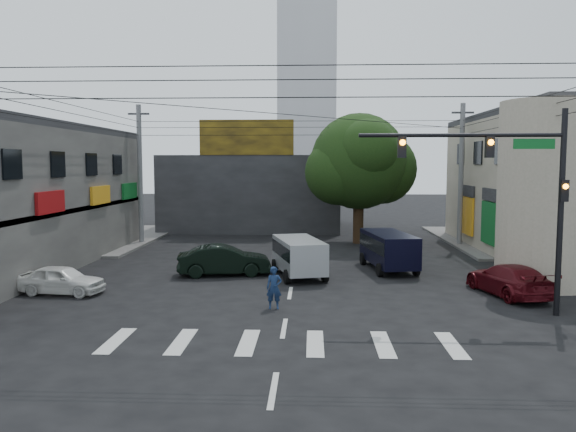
# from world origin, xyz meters

# --- Properties ---
(ground) EXTENTS (160.00, 160.00, 0.00)m
(ground) POSITION_xyz_m (0.00, 0.00, 0.00)
(ground) COLOR black
(ground) RESTS_ON ground
(sidewalk_far_left) EXTENTS (16.00, 16.00, 0.15)m
(sidewalk_far_left) POSITION_xyz_m (-18.00, 18.00, 0.07)
(sidewalk_far_left) COLOR #514F4C
(sidewalk_far_left) RESTS_ON ground
(sidewalk_far_right) EXTENTS (16.00, 16.00, 0.15)m
(sidewalk_far_right) POSITION_xyz_m (18.00, 18.00, 0.07)
(sidewalk_far_right) COLOR #514F4C
(sidewalk_far_right) RESTS_ON ground
(corner_column) EXTENTS (4.00, 4.00, 8.00)m
(corner_column) POSITION_xyz_m (11.00, 4.00, 4.00)
(corner_column) COLOR gray
(corner_column) RESTS_ON ground
(building_far) EXTENTS (14.00, 10.00, 6.00)m
(building_far) POSITION_xyz_m (-4.00, 26.00, 3.00)
(building_far) COLOR #232326
(building_far) RESTS_ON ground
(billboard) EXTENTS (7.00, 0.30, 2.60)m
(billboard) POSITION_xyz_m (-4.00, 21.10, 7.30)
(billboard) COLOR olive
(billboard) RESTS_ON building_far
(tower_distant) EXTENTS (9.00, 9.00, 44.00)m
(tower_distant) POSITION_xyz_m (0.00, 70.00, 22.00)
(tower_distant) COLOR silver
(tower_distant) RESTS_ON ground
(street_tree) EXTENTS (6.40, 6.40, 8.70)m
(street_tree) POSITION_xyz_m (4.00, 17.00, 5.47)
(street_tree) COLOR black
(street_tree) RESTS_ON ground
(traffic_gantry) EXTENTS (7.10, 0.35, 7.20)m
(traffic_gantry) POSITION_xyz_m (7.82, -1.00, 4.83)
(traffic_gantry) COLOR black
(traffic_gantry) RESTS_ON ground
(utility_pole_far_left) EXTENTS (0.32, 0.32, 9.20)m
(utility_pole_far_left) POSITION_xyz_m (-10.50, 16.00, 4.60)
(utility_pole_far_left) COLOR #59595B
(utility_pole_far_left) RESTS_ON ground
(utility_pole_far_right) EXTENTS (0.32, 0.32, 9.20)m
(utility_pole_far_right) POSITION_xyz_m (10.50, 16.00, 4.60)
(utility_pole_far_right) COLOR #59595B
(utility_pole_far_right) RESTS_ON ground
(dark_sedan) EXTENTS (2.99, 4.91, 1.45)m
(dark_sedan) POSITION_xyz_m (-3.30, 5.64, 0.72)
(dark_sedan) COLOR black
(dark_sedan) RESTS_ON ground
(white_compact) EXTENTS (2.26, 3.83, 1.19)m
(white_compact) POSITION_xyz_m (-9.35, 1.46, 0.59)
(white_compact) COLOR white
(white_compact) RESTS_ON ground
(maroon_sedan) EXTENTS (3.78, 5.25, 1.29)m
(maroon_sedan) POSITION_xyz_m (8.86, 2.01, 0.65)
(maroon_sedan) COLOR #480A10
(maroon_sedan) RESTS_ON ground
(silver_minivan) EXTENTS (5.04, 3.79, 1.80)m
(silver_minivan) POSITION_xyz_m (0.28, 5.40, 0.90)
(silver_minivan) COLOR #9B9EA2
(silver_minivan) RESTS_ON ground
(navy_van) EXTENTS (5.25, 3.26, 1.88)m
(navy_van) POSITION_xyz_m (4.73, 7.31, 0.94)
(navy_van) COLOR black
(navy_van) RESTS_ON ground
(traffic_officer) EXTENTS (0.63, 0.46, 1.56)m
(traffic_officer) POSITION_xyz_m (-0.49, -0.51, 0.78)
(traffic_officer) COLOR #132445
(traffic_officer) RESTS_ON ground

